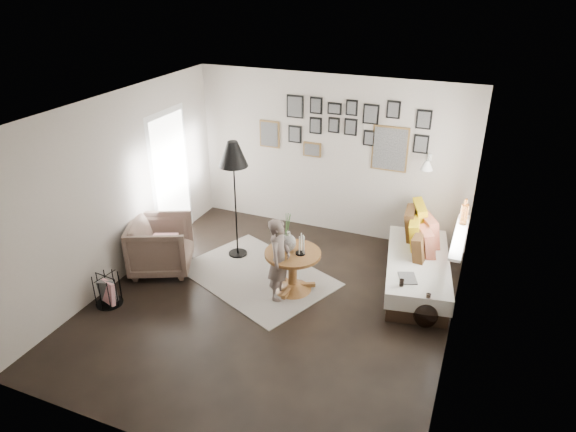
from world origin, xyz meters
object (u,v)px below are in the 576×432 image
at_px(armchair, 161,245).
at_px(pedestal_table, 293,273).
at_px(vase, 288,240).
at_px(daybed, 419,264).
at_px(magazine_basket, 107,290).
at_px(demijohn_large, 400,301).
at_px(child, 279,260).
at_px(floor_lamp, 233,158).
at_px(demijohn_small, 426,314).

bearing_deg(armchair, pedestal_table, -108.85).
bearing_deg(vase, pedestal_table, -14.04).
height_order(daybed, armchair, daybed).
bearing_deg(magazine_basket, daybed, 29.16).
bearing_deg(demijohn_large, child, -171.69).
bearing_deg(daybed, magazine_basket, -160.90).
bearing_deg(pedestal_table, armchair, -173.94).
distance_m(armchair, floor_lamp, 1.65).
bearing_deg(daybed, demijohn_large, -106.49).
distance_m(daybed, magazine_basket, 4.23).
bearing_deg(vase, demijohn_large, -0.53).
xyz_separation_m(demijohn_large, child, (-1.57, -0.23, 0.38)).
bearing_deg(floor_lamp, pedestal_table, -26.69).
xyz_separation_m(daybed, child, (-1.66, -1.07, 0.28)).
xyz_separation_m(demijohn_large, demijohn_small, (0.35, -0.12, -0.02)).
height_order(floor_lamp, child, floor_lamp).
distance_m(magazine_basket, demijohn_small, 4.10).
height_order(vase, armchair, vase).
relative_size(armchair, demijohn_large, 1.65).
xyz_separation_m(floor_lamp, child, (1.05, -0.80, -0.99)).
height_order(armchair, child, child).
bearing_deg(pedestal_table, demijohn_small, -3.60).
distance_m(vase, demijohn_large, 1.65).
distance_m(vase, child, 0.30).
height_order(vase, demijohn_small, vase).
relative_size(vase, daybed, 0.27).
bearing_deg(magazine_basket, demijohn_small, 15.62).
distance_m(magazine_basket, child, 2.30).
bearing_deg(armchair, floor_lamp, -71.23).
distance_m(pedestal_table, child, 0.39).
bearing_deg(armchair, demijohn_small, -113.47).
bearing_deg(daybed, armchair, -173.47).
xyz_separation_m(magazine_basket, demijohn_large, (3.60, 1.22, -0.01)).
bearing_deg(vase, daybed, 26.66).
bearing_deg(pedestal_table, floor_lamp, 153.31).
distance_m(armchair, demijohn_large, 3.45).
bearing_deg(pedestal_table, child, -114.43).
bearing_deg(demijohn_large, daybed, 83.57).
bearing_deg(demijohn_large, pedestal_table, -179.78).
xyz_separation_m(vase, demijohn_small, (1.90, -0.13, -0.59)).
xyz_separation_m(vase, demijohn_large, (1.55, -0.01, -0.56)).
xyz_separation_m(daybed, magazine_basket, (-3.70, -2.06, -0.09)).
height_order(magazine_basket, child, child).
xyz_separation_m(armchair, floor_lamp, (0.83, 0.79, 1.19)).
distance_m(floor_lamp, demijohn_large, 3.01).
distance_m(pedestal_table, vase, 0.50).
xyz_separation_m(pedestal_table, demijohn_small, (1.82, -0.11, -0.10)).
distance_m(floor_lamp, demijohn_small, 3.35).
relative_size(daybed, armchair, 2.36).
relative_size(pedestal_table, child, 0.65).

